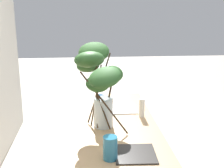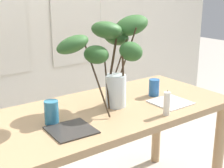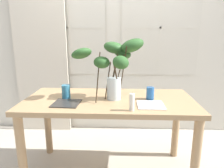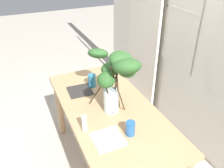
% 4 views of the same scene
% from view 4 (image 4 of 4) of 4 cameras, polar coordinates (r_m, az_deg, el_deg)
% --- Properties ---
extents(ground, '(14.00, 14.00, 0.00)m').
position_cam_4_polar(ground, '(2.67, -0.61, -19.21)').
color(ground, '#B7AD9E').
extents(back_wall_with_windows, '(4.19, 0.14, 2.94)m').
position_cam_4_polar(back_wall_with_windows, '(2.42, 23.79, 14.63)').
color(back_wall_with_windows, silver).
rests_on(back_wall_with_windows, ground).
extents(curtain_sheer_side, '(0.73, 0.03, 2.49)m').
position_cam_4_polar(curtain_sheer_side, '(3.13, 7.71, 15.71)').
color(curtain_sheer_side, silver).
rests_on(curtain_sheer_side, ground).
extents(dining_table, '(1.59, 0.76, 0.78)m').
position_cam_4_polar(dining_table, '(2.20, -0.70, -8.09)').
color(dining_table, tan).
rests_on(dining_table, ground).
extents(vase_with_branches, '(0.72, 0.39, 0.60)m').
position_cam_4_polar(vase_with_branches, '(1.91, 0.70, 2.79)').
color(vase_with_branches, silver).
rests_on(vase_with_branches, dining_table).
extents(drinking_glass_blue_left, '(0.08, 0.08, 0.13)m').
position_cam_4_polar(drinking_glass_blue_left, '(2.41, -4.86, 0.82)').
color(drinking_glass_blue_left, teal).
rests_on(drinking_glass_blue_left, dining_table).
extents(drinking_glass_blue_right, '(0.07, 0.07, 0.12)m').
position_cam_4_polar(drinking_glass_blue_right, '(1.83, 4.44, -10.62)').
color(drinking_glass_blue_right, '#235693').
rests_on(drinking_glass_blue_right, dining_table).
extents(plate_square_left, '(0.24, 0.24, 0.01)m').
position_cam_4_polar(plate_square_left, '(2.37, -7.76, -1.64)').
color(plate_square_left, '#2D2B28').
rests_on(plate_square_left, dining_table).
extents(plate_square_right, '(0.23, 0.23, 0.01)m').
position_cam_4_polar(plate_square_right, '(1.82, -0.95, -13.12)').
color(plate_square_right, white).
rests_on(plate_square_right, dining_table).
extents(pillar_candle, '(0.04, 0.04, 0.15)m').
position_cam_4_polar(pillar_candle, '(1.86, -6.70, -9.41)').
color(pillar_candle, silver).
rests_on(pillar_candle, dining_table).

